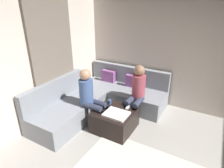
{
  "coord_description": "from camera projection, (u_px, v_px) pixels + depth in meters",
  "views": [
    {
      "loc": [
        0.1,
        -1.41,
        2.4
      ],
      "look_at": [
        -1.63,
        1.63,
        0.85
      ],
      "focal_mm": 30.41,
      "sensor_mm": 36.0,
      "label": 1
    }
  ],
  "objects": [
    {
      "name": "wall_back",
      "position": [
        212.0,
        55.0,
        3.92
      ],
      "size": [
        6.0,
        0.12,
        2.7
      ],
      "primitive_type": "cube",
      "color": "beige",
      "rests_on": "ground_plane"
    },
    {
      "name": "curtain_panel",
      "position": [
        54.0,
        60.0,
        3.95
      ],
      "size": [
        0.06,
        1.1,
        2.5
      ],
      "primitive_type": "cube",
      "color": "#726659",
      "rests_on": "ground_plane"
    },
    {
      "name": "sectional_couch",
      "position": [
        101.0,
        99.0,
        4.45
      ],
      "size": [
        2.1,
        2.55,
        0.87
      ],
      "color": "gray",
      "rests_on": "ground_plane"
    },
    {
      "name": "ottoman",
      "position": [
        115.0,
        120.0,
        3.79
      ],
      "size": [
        0.76,
        0.76,
        0.42
      ],
      "primitive_type": "cube",
      "color": "black",
      "rests_on": "ground_plane"
    },
    {
      "name": "folded_blanket",
      "position": [
        116.0,
        114.0,
        3.56
      ],
      "size": [
        0.44,
        0.36,
        0.04
      ],
      "primitive_type": "cube",
      "color": "white",
      "rests_on": "ottoman"
    },
    {
      "name": "coffee_mug",
      "position": [
        110.0,
        102.0,
        3.93
      ],
      "size": [
        0.08,
        0.08,
        0.1
      ],
      "primitive_type": "cylinder",
      "color": "#334C72",
      "rests_on": "ottoman"
    },
    {
      "name": "game_remote",
      "position": [
        128.0,
        107.0,
        3.79
      ],
      "size": [
        0.05,
        0.15,
        0.02
      ],
      "primitive_type": "cube",
      "color": "white",
      "rests_on": "ottoman"
    },
    {
      "name": "person_on_couch_back",
      "position": [
        137.0,
        91.0,
        3.95
      ],
      "size": [
        0.3,
        0.6,
        1.2
      ],
      "rotation": [
        0.0,
        0.0,
        3.14
      ],
      "color": "#2D3347",
      "rests_on": "ground_plane"
    },
    {
      "name": "person_on_couch_side",
      "position": [
        90.0,
        96.0,
        3.77
      ],
      "size": [
        0.6,
        0.3,
        1.2
      ],
      "rotation": [
        0.0,
        0.0,
        -1.57
      ],
      "color": "#2D3347",
      "rests_on": "ground_plane"
    }
  ]
}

